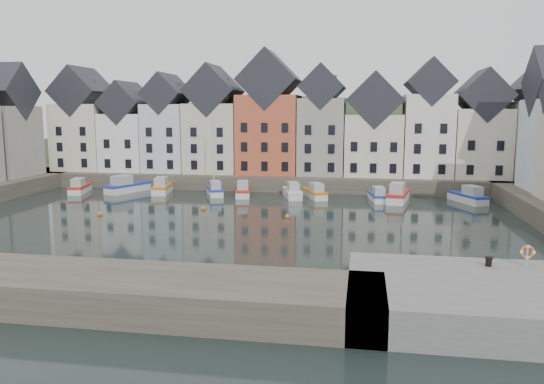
% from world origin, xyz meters
% --- Properties ---
extents(ground, '(260.00, 260.00, 0.00)m').
position_xyz_m(ground, '(0.00, 0.00, 0.00)').
color(ground, black).
rests_on(ground, ground).
extents(far_quay, '(90.00, 16.00, 2.00)m').
position_xyz_m(far_quay, '(0.00, 30.00, 1.00)').
color(far_quay, '#443D34').
rests_on(far_quay, ground).
extents(near_quay, '(18.00, 10.00, 2.00)m').
position_xyz_m(near_quay, '(22.00, -20.00, 1.00)').
color(near_quay, '#60605E').
rests_on(near_quay, ground).
extents(hillside, '(153.60, 70.40, 64.00)m').
position_xyz_m(hillside, '(0.02, 56.00, -17.96)').
color(hillside, '#24361B').
rests_on(hillside, ground).
extents(far_terrace, '(72.37, 8.16, 17.78)m').
position_xyz_m(far_terrace, '(3.21, 28.00, 8.88)').
color(far_terrace, '#EEE2C8').
rests_on(far_terrace, far_quay).
extents(mooring_buoys, '(20.50, 5.50, 0.50)m').
position_xyz_m(mooring_buoys, '(-4.00, 5.33, 0.15)').
color(mooring_buoys, '#C97017').
rests_on(mooring_buoys, ground).
extents(boat_a, '(3.19, 6.17, 2.27)m').
position_xyz_m(boat_a, '(-24.40, 17.34, 0.67)').
color(boat_a, silver).
rests_on(boat_a, ground).
extents(boat_b, '(4.57, 7.18, 2.64)m').
position_xyz_m(boat_b, '(-18.19, 18.66, 0.79)').
color(boat_b, silver).
rests_on(boat_b, ground).
extents(boat_c, '(3.17, 6.68, 2.46)m').
position_xyz_m(boat_c, '(-13.18, 19.01, 0.73)').
color(boat_c, silver).
rests_on(boat_c, ground).
extents(boat_d, '(3.77, 5.92, 10.84)m').
position_xyz_m(boat_d, '(-5.62, 18.42, 0.70)').
color(boat_d, silver).
rests_on(boat_d, ground).
extents(boat_e, '(2.98, 6.21, 2.29)m').
position_xyz_m(boat_e, '(-1.75, 18.28, 0.68)').
color(boat_e, silver).
rests_on(boat_e, ground).
extents(boat_f, '(3.40, 6.22, 2.28)m').
position_xyz_m(boat_f, '(4.81, 18.22, 0.68)').
color(boat_f, silver).
rests_on(boat_f, ground).
extents(boat_g, '(3.98, 6.02, 2.22)m').
position_xyz_m(boat_g, '(7.66, 18.33, 0.66)').
color(boat_g, silver).
rests_on(boat_g, ground).
extents(boat_h, '(2.47, 5.55, 2.06)m').
position_xyz_m(boat_h, '(15.59, 17.28, 0.61)').
color(boat_h, silver).
rests_on(boat_h, ground).
extents(boat_i, '(3.35, 7.17, 2.65)m').
position_xyz_m(boat_i, '(18.05, 17.30, 0.79)').
color(boat_i, silver).
rests_on(boat_i, ground).
extents(boat_j, '(4.21, 6.44, 2.37)m').
position_xyz_m(boat_j, '(26.47, 17.98, 0.71)').
color(boat_j, silver).
rests_on(boat_j, ground).
extents(mooring_bollard, '(0.48, 0.48, 0.56)m').
position_xyz_m(mooring_bollard, '(21.11, -16.82, 2.31)').
color(mooring_bollard, black).
rests_on(mooring_bollard, near_quay).
extents(life_ring_post, '(0.80, 0.17, 1.30)m').
position_xyz_m(life_ring_post, '(23.29, -16.54, 2.86)').
color(life_ring_post, gray).
rests_on(life_ring_post, near_quay).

